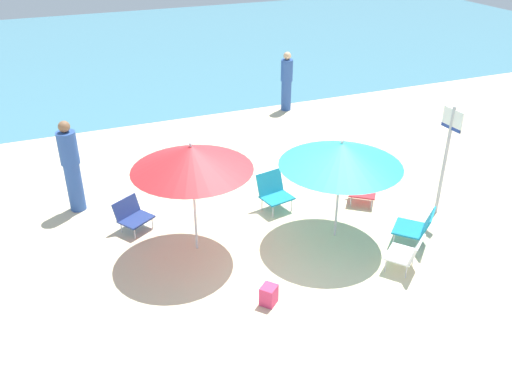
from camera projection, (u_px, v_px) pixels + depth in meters
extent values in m
plane|color=beige|center=(278.00, 249.00, 8.95)|extent=(40.00, 40.00, 0.00)
cube|color=teal|center=(123.00, 50.00, 20.70)|extent=(40.00, 16.00, 0.01)
cylinder|color=silver|center=(194.00, 199.00, 8.54)|extent=(0.04, 0.04, 1.85)
cone|color=red|center=(192.00, 158.00, 8.19)|extent=(1.90, 1.90, 0.40)
sphere|color=silver|center=(191.00, 144.00, 8.08)|extent=(0.06, 0.06, 0.06)
cylinder|color=silver|center=(338.00, 191.00, 8.91)|extent=(0.04, 0.04, 1.74)
cone|color=teal|center=(341.00, 154.00, 8.59)|extent=(2.01, 2.01, 0.40)
sphere|color=silver|center=(342.00, 141.00, 8.48)|extent=(0.06, 0.06, 0.06)
cube|color=white|center=(401.00, 254.00, 8.37)|extent=(0.65, 0.63, 0.03)
cube|color=white|center=(416.00, 249.00, 8.20)|extent=(0.47, 0.42, 0.32)
cylinder|color=silver|center=(386.00, 265.00, 8.35)|extent=(0.02, 0.02, 0.24)
cylinder|color=silver|center=(393.00, 252.00, 8.66)|extent=(0.02, 0.02, 0.24)
cylinder|color=silver|center=(406.00, 271.00, 8.21)|extent=(0.02, 0.02, 0.24)
cylinder|color=silver|center=(413.00, 258.00, 8.52)|extent=(0.02, 0.02, 0.24)
cube|color=red|center=(363.00, 193.00, 10.20)|extent=(0.65, 0.65, 0.03)
cube|color=red|center=(365.00, 177.00, 10.29)|extent=(0.48, 0.42, 0.42)
cylinder|color=silver|center=(372.00, 204.00, 10.06)|extent=(0.02, 0.02, 0.21)
cylinder|color=silver|center=(351.00, 201.00, 10.15)|extent=(0.02, 0.02, 0.21)
cylinder|color=silver|center=(373.00, 195.00, 10.36)|extent=(0.02, 0.02, 0.21)
cylinder|color=silver|center=(353.00, 193.00, 10.45)|extent=(0.02, 0.02, 0.21)
cube|color=teal|center=(410.00, 229.00, 9.01)|extent=(0.75, 0.74, 0.03)
cube|color=teal|center=(428.00, 223.00, 8.83)|extent=(0.50, 0.48, 0.36)
cylinder|color=silver|center=(394.00, 239.00, 8.98)|extent=(0.02, 0.02, 0.25)
cylinder|color=silver|center=(399.00, 227.00, 9.33)|extent=(0.02, 0.02, 0.25)
cylinder|color=silver|center=(419.00, 245.00, 8.83)|extent=(0.02, 0.02, 0.25)
cylinder|color=silver|center=(423.00, 232.00, 9.18)|extent=(0.02, 0.02, 0.25)
cube|color=teal|center=(277.00, 198.00, 9.94)|extent=(0.61, 0.54, 0.03)
cube|color=teal|center=(270.00, 183.00, 10.00)|extent=(0.56, 0.27, 0.41)
cylinder|color=silver|center=(292.00, 205.00, 9.98)|extent=(0.02, 0.02, 0.25)
cylinder|color=silver|center=(273.00, 212.00, 9.77)|extent=(0.02, 0.02, 0.25)
cylinder|color=silver|center=(281.00, 197.00, 10.24)|extent=(0.02, 0.02, 0.25)
cylinder|color=silver|center=(262.00, 204.00, 10.03)|extent=(0.02, 0.02, 0.25)
cube|color=navy|center=(136.00, 219.00, 9.36)|extent=(0.67, 0.64, 0.03)
cube|color=navy|center=(126.00, 207.00, 9.39)|extent=(0.52, 0.39, 0.32)
cylinder|color=silver|center=(152.00, 223.00, 9.48)|extent=(0.02, 0.02, 0.21)
cylinder|color=silver|center=(135.00, 233.00, 9.18)|extent=(0.02, 0.02, 0.21)
cylinder|color=silver|center=(139.00, 217.00, 9.65)|extent=(0.02, 0.02, 0.21)
cylinder|color=silver|center=(121.00, 227.00, 9.35)|extent=(0.02, 0.02, 0.21)
cylinder|color=#2D519E|center=(286.00, 95.00, 14.66)|extent=(0.27, 0.27, 0.81)
cylinder|color=#2D519E|center=(287.00, 70.00, 14.33)|extent=(0.32, 0.32, 0.57)
sphere|color=#DBAD84|center=(287.00, 56.00, 14.14)|extent=(0.20, 0.20, 0.20)
cylinder|color=#2D519E|center=(75.00, 187.00, 9.89)|extent=(0.29, 0.29, 0.94)
cylinder|color=#2D519E|center=(68.00, 148.00, 9.52)|extent=(0.34, 0.34, 0.60)
sphere|color=#896042|center=(64.00, 127.00, 9.33)|extent=(0.21, 0.21, 0.21)
cylinder|color=#ADADB2|center=(445.00, 162.00, 9.52)|extent=(0.06, 0.06, 2.05)
cube|color=white|center=(452.00, 119.00, 9.14)|extent=(0.05, 0.44, 0.36)
cube|color=navy|center=(451.00, 128.00, 9.21)|extent=(0.06, 0.44, 0.06)
cube|color=#DB3866|center=(269.00, 295.00, 7.69)|extent=(0.31, 0.30, 0.30)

